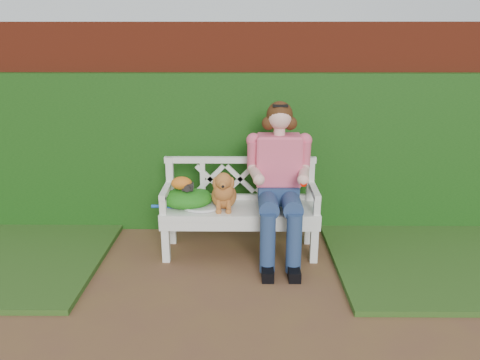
{
  "coord_description": "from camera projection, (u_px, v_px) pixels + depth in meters",
  "views": [
    {
      "loc": [
        0.24,
        -3.22,
        2.06
      ],
      "look_at": [
        0.21,
        1.03,
        0.75
      ],
      "focal_mm": 35.0,
      "sensor_mm": 36.0,
      "label": 1
    }
  ],
  "objects": [
    {
      "name": "seated_woman",
      "position": [
        279.0,
        180.0,
        4.42
      ],
      "size": [
        0.91,
        1.03,
        1.51
      ],
      "primitive_type": null,
      "rotation": [
        0.0,
        0.0,
        -0.39
      ],
      "color": "#F35661",
      "rests_on": "ground"
    },
    {
      "name": "ivy_hedge",
      "position": [
        221.0,
        153.0,
        5.04
      ],
      "size": [
        10.0,
        0.18,
        1.7
      ],
      "primitive_type": "cube",
      "color": "#1D4D12",
      "rests_on": "ground"
    },
    {
      "name": "ground",
      "position": [
        212.0,
        309.0,
        3.68
      ],
      "size": [
        60.0,
        60.0,
        0.0
      ],
      "primitive_type": "plane",
      "color": "brown"
    },
    {
      "name": "tennis_racket",
      "position": [
        198.0,
        206.0,
        4.48
      ],
      "size": [
        0.76,
        0.49,
        0.03
      ],
      "primitive_type": null,
      "rotation": [
        0.0,
        0.0,
        -0.31
      ],
      "color": "white",
      "rests_on": "garden_bench"
    },
    {
      "name": "garden_bench",
      "position": [
        240.0,
        229.0,
        4.6
      ],
      "size": [
        1.63,
        0.74,
        0.48
      ],
      "primitive_type": null,
      "rotation": [
        0.0,
        0.0,
        -0.09
      ],
      "color": "white",
      "rests_on": "ground"
    },
    {
      "name": "brick_wall",
      "position": [
        221.0,
        127.0,
        5.17
      ],
      "size": [
        10.0,
        0.3,
        2.2
      ],
      "primitive_type": "cube",
      "color": "maroon",
      "rests_on": "ground"
    },
    {
      "name": "dog",
      "position": [
        224.0,
        189.0,
        4.41
      ],
      "size": [
        0.29,
        0.38,
        0.39
      ],
      "primitive_type": null,
      "rotation": [
        0.0,
        0.0,
        -0.1
      ],
      "color": "#B67E37",
      "rests_on": "garden_bench"
    },
    {
      "name": "camera_item",
      "position": [
        188.0,
        187.0,
        4.45
      ],
      "size": [
        0.11,
        0.08,
        0.07
      ],
      "primitive_type": "cube",
      "rotation": [
        0.0,
        0.0,
        -0.01
      ],
      "color": "black",
      "rests_on": "green_bag"
    },
    {
      "name": "green_bag",
      "position": [
        187.0,
        198.0,
        4.51
      ],
      "size": [
        0.52,
        0.41,
        0.17
      ],
      "primitive_type": null,
      "rotation": [
        0.0,
        0.0,
        -0.03
      ],
      "color": "#2D7F20",
      "rests_on": "garden_bench"
    },
    {
      "name": "grass_right",
      "position": [
        466.0,
        256.0,
        4.52
      ],
      "size": [
        2.6,
        2.0,
        0.05
      ],
      "primitive_type": "cube",
      "color": "#1A3210",
      "rests_on": "ground"
    },
    {
      "name": "baseball_glove",
      "position": [
        182.0,
        183.0,
        4.47
      ],
      "size": [
        0.2,
        0.15,
        0.13
      ],
      "primitive_type": "ellipsoid",
      "rotation": [
        0.0,
        0.0,
        -0.01
      ],
      "color": "#CA6419",
      "rests_on": "green_bag"
    }
  ]
}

